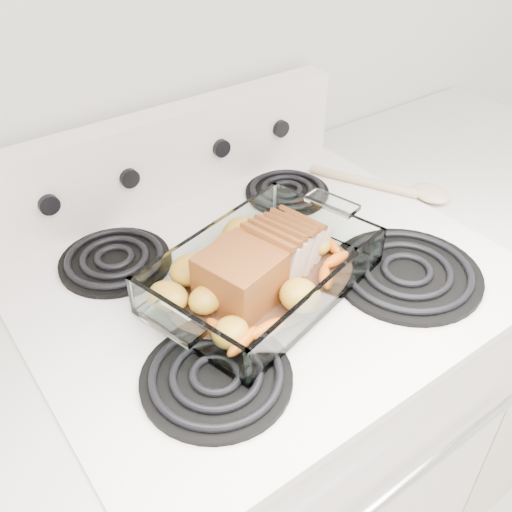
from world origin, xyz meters
TOP-DOWN VIEW (x-y plane):
  - electric_range at (0.00, 1.66)m, footprint 0.78×0.70m
  - counter_right at (0.67, 1.66)m, footprint 0.58×0.68m
  - baking_dish at (-0.03, 1.61)m, footprint 0.35×0.23m
  - pork_roast at (-0.04, 1.61)m, footprint 0.24×0.11m
  - roast_vegetables at (-0.03, 1.65)m, footprint 0.38×0.21m
  - wooden_spoon at (0.38, 1.69)m, footprint 0.17×0.26m

SIDE VIEW (x-z plane):
  - counter_right at x=0.67m, z-range 0.00..0.93m
  - electric_range at x=0.00m, z-range -0.08..1.04m
  - wooden_spoon at x=0.38m, z-range 0.93..0.96m
  - baking_dish at x=-0.03m, z-range 0.93..1.00m
  - roast_vegetables at x=-0.03m, z-range 0.95..1.00m
  - pork_roast at x=-0.04m, z-range 0.95..1.04m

